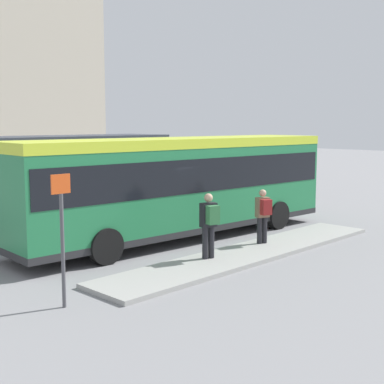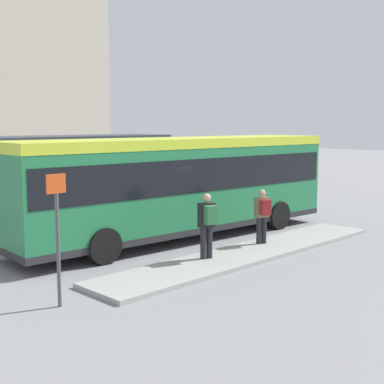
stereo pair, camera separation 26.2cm
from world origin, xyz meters
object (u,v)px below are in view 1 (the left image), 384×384
potted_planter_near_shelter (72,214)px  pedestrian_companion (263,213)px  platform_sign (62,234)px  bicycle_orange (235,192)px  pedestrian_waiting (209,222)px  bicycle_red (222,191)px  city_bus (180,180)px

potted_planter_near_shelter → pedestrian_companion: bearing=-67.3°
pedestrian_companion → platform_sign: bearing=113.6°
platform_sign → pedestrian_companion: bearing=2.6°
bicycle_orange → potted_planter_near_shelter: size_ratio=1.45×
bicycle_orange → platform_sign: size_ratio=0.59×
pedestrian_waiting → platform_sign: 4.78m
pedestrian_waiting → bicycle_red: pedestrian_waiting is taller
bicycle_orange → pedestrian_waiting: bearing=134.9°
potted_planter_near_shelter → pedestrian_waiting: bearing=-88.7°
city_bus → bicycle_red: city_bus is taller
bicycle_orange → potted_planter_near_shelter: 10.32m
pedestrian_companion → bicycle_orange: size_ratio=1.01×
city_bus → platform_sign: (-6.44, -3.13, -0.39)m
pedestrian_companion → city_bus: bearing=38.1°
bicycle_red → platform_sign: (-14.75, -8.50, 1.18)m
bicycle_red → platform_sign: bearing=123.7°
platform_sign → bicycle_red: bearing=29.9°
bicycle_orange → bicycle_red: bicycle_red is taller
bicycle_red → platform_sign: 17.07m
pedestrian_waiting → platform_sign: platform_sign is taller
pedestrian_waiting → potted_planter_near_shelter: (-0.15, 6.50, -0.55)m
city_bus → platform_sign: bearing=-150.6°
pedestrian_waiting → potted_planter_near_shelter: pedestrian_waiting is taller
bicycle_orange → bicycle_red: bearing=17.6°
pedestrian_waiting → pedestrian_companion: bearing=-73.2°
bicycle_orange → platform_sign: platform_sign is taller
pedestrian_waiting → city_bus: bearing=-15.2°
pedestrian_companion → platform_sign: (-7.30, -0.33, 0.47)m
pedestrian_companion → potted_planter_near_shelter: bearing=43.7°
city_bus → potted_planter_near_shelter: (-1.83, 3.63, -1.34)m
pedestrian_waiting → pedestrian_companion: size_ratio=1.07×
city_bus → bicycle_red: (8.32, 5.37, -1.56)m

